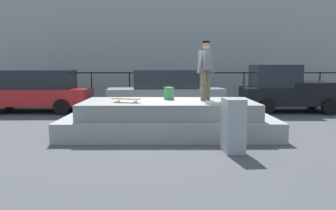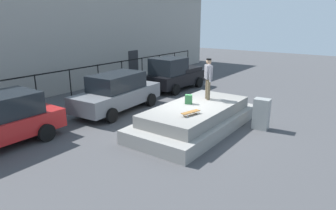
{
  "view_description": "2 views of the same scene",
  "coord_description": "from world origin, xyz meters",
  "px_view_note": "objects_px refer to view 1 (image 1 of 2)",
  "views": [
    {
      "loc": [
        -0.1,
        -9.95,
        1.98
      ],
      "look_at": [
        -0.03,
        0.96,
        0.69
      ],
      "focal_mm": 35.83,
      "sensor_mm": 36.0,
      "label": 1
    },
    {
      "loc": [
        -9.83,
        -6.01,
        4.25
      ],
      "look_at": [
        -0.1,
        0.99,
        0.77
      ],
      "focal_mm": 31.98,
      "sensor_mm": 36.0,
      "label": 2
    }
  ],
  "objects_px": {
    "utility_box": "(233,126)",
    "skateboarder": "(206,67)",
    "car_red_hatchback_near": "(33,90)",
    "backpack": "(169,93)",
    "skateboard": "(126,99)",
    "car_grey_sedan_mid": "(165,91)",
    "car_black_pickup_far": "(287,89)"
  },
  "relations": [
    {
      "from": "car_black_pickup_far",
      "to": "skateboard",
      "type": "bearing_deg",
      "value": -141.14
    },
    {
      "from": "skateboard",
      "to": "utility_box",
      "type": "height_order",
      "value": "utility_box"
    },
    {
      "from": "skateboarder",
      "to": "car_red_hatchback_near",
      "type": "xyz_separation_m",
      "value": [
        -6.82,
        4.57,
        -1.01
      ]
    },
    {
      "from": "skateboarder",
      "to": "skateboard",
      "type": "relative_size",
      "value": 2.11
    },
    {
      "from": "skateboard",
      "to": "car_red_hatchback_near",
      "type": "distance_m",
      "value": 6.87
    },
    {
      "from": "backpack",
      "to": "utility_box",
      "type": "relative_size",
      "value": 0.3
    },
    {
      "from": "backpack",
      "to": "utility_box",
      "type": "xyz_separation_m",
      "value": [
        1.45,
        -2.49,
        -0.53
      ]
    },
    {
      "from": "backpack",
      "to": "car_black_pickup_far",
      "type": "xyz_separation_m",
      "value": [
        5.09,
        4.23,
        -0.18
      ]
    },
    {
      "from": "skateboard",
      "to": "car_black_pickup_far",
      "type": "bearing_deg",
      "value": 38.86
    },
    {
      "from": "car_red_hatchback_near",
      "to": "car_black_pickup_far",
      "type": "relative_size",
      "value": 1.16
    },
    {
      "from": "skateboarder",
      "to": "utility_box",
      "type": "relative_size",
      "value": 1.39
    },
    {
      "from": "car_black_pickup_far",
      "to": "car_grey_sedan_mid",
      "type": "bearing_deg",
      "value": -176.2
    },
    {
      "from": "car_grey_sedan_mid",
      "to": "backpack",
      "type": "bearing_deg",
      "value": -88.41
    },
    {
      "from": "car_grey_sedan_mid",
      "to": "car_black_pickup_far",
      "type": "height_order",
      "value": "car_black_pickup_far"
    },
    {
      "from": "car_grey_sedan_mid",
      "to": "utility_box",
      "type": "xyz_separation_m",
      "value": [
        1.56,
        -6.37,
        -0.28
      ]
    },
    {
      "from": "car_grey_sedan_mid",
      "to": "utility_box",
      "type": "relative_size",
      "value": 3.92
    },
    {
      "from": "car_red_hatchback_near",
      "to": "utility_box",
      "type": "bearing_deg",
      "value": -43.26
    },
    {
      "from": "car_black_pickup_far",
      "to": "backpack",
      "type": "bearing_deg",
      "value": -140.29
    },
    {
      "from": "backpack",
      "to": "utility_box",
      "type": "height_order",
      "value": "backpack"
    },
    {
      "from": "skateboarder",
      "to": "skateboard",
      "type": "bearing_deg",
      "value": -166.25
    },
    {
      "from": "utility_box",
      "to": "skateboarder",
      "type": "bearing_deg",
      "value": 95.11
    },
    {
      "from": "skateboarder",
      "to": "car_grey_sedan_mid",
      "type": "distance_m",
      "value": 4.45
    },
    {
      "from": "car_black_pickup_far",
      "to": "utility_box",
      "type": "height_order",
      "value": "car_black_pickup_far"
    },
    {
      "from": "skateboarder",
      "to": "utility_box",
      "type": "height_order",
      "value": "skateboarder"
    },
    {
      "from": "backpack",
      "to": "skateboarder",
      "type": "bearing_deg",
      "value": 49.87
    },
    {
      "from": "car_grey_sedan_mid",
      "to": "utility_box",
      "type": "height_order",
      "value": "car_grey_sedan_mid"
    },
    {
      "from": "utility_box",
      "to": "car_red_hatchback_near",
      "type": "bearing_deg",
      "value": 131.98
    },
    {
      "from": "skateboard",
      "to": "car_grey_sedan_mid",
      "type": "distance_m",
      "value": 4.83
    },
    {
      "from": "skateboarder",
      "to": "utility_box",
      "type": "xyz_separation_m",
      "value": [
        0.38,
        -2.21,
        -1.33
      ]
    },
    {
      "from": "skateboard",
      "to": "backpack",
      "type": "relative_size",
      "value": 2.18
    },
    {
      "from": "skateboarder",
      "to": "car_grey_sedan_mid",
      "type": "height_order",
      "value": "skateboarder"
    },
    {
      "from": "backpack",
      "to": "car_grey_sedan_mid",
      "type": "relative_size",
      "value": 0.08
    }
  ]
}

